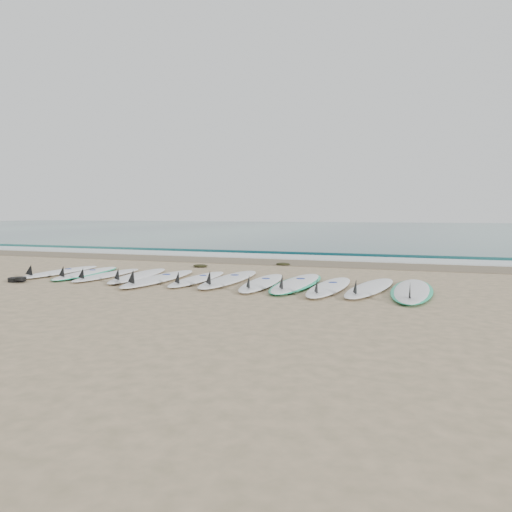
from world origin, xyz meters
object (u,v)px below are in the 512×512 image
(surfboard_0, at_px, (59,272))
(surfboard_11, at_px, (412,290))
(leash_coil, at_px, (18,279))
(surfboard_6, at_px, (228,279))

(surfboard_0, bearing_deg, surfboard_11, -2.51)
(leash_coil, bearing_deg, surfboard_0, 95.37)
(surfboard_0, bearing_deg, leash_coil, -86.06)
(surfboard_6, height_order, surfboard_11, same)
(surfboard_0, height_order, leash_coil, surfboard_0)
(surfboard_0, height_order, surfboard_6, surfboard_6)
(surfboard_0, height_order, surfboard_11, surfboard_11)
(surfboard_6, distance_m, leash_coil, 4.06)
(surfboard_0, distance_m, leash_coil, 1.26)
(surfboard_11, xyz_separation_m, leash_coil, (-7.21, -1.11, -0.00))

